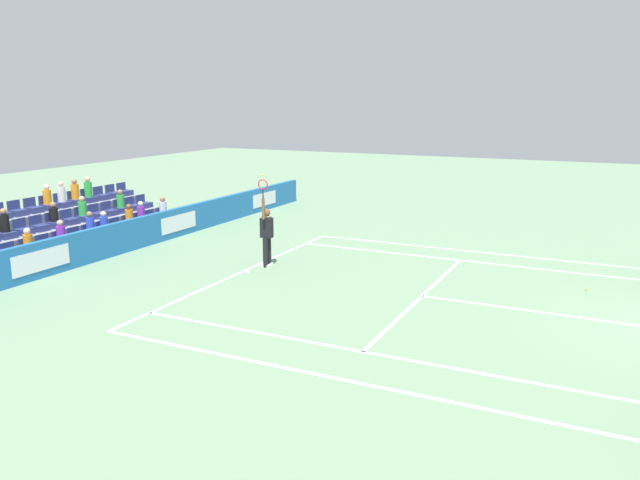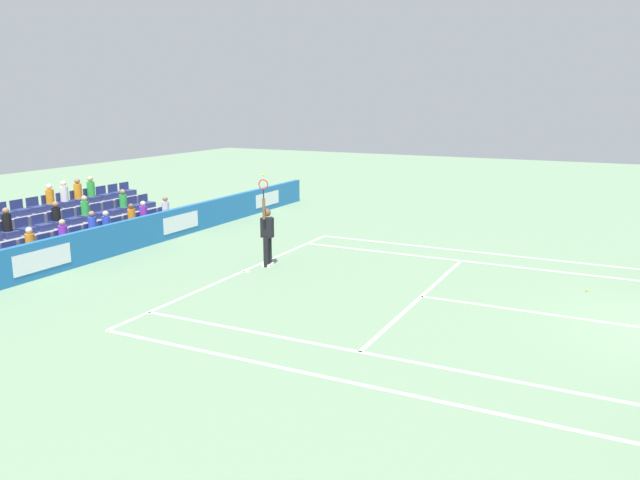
# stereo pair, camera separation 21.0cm
# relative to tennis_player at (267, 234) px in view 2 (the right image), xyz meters

# --- Properties ---
(line_baseline) EXTENTS (10.97, 0.10, 0.01)m
(line_baseline) POSITION_rel_tennis_player_xyz_m (0.85, -0.34, -0.99)
(line_baseline) COLOR white
(line_baseline) RESTS_ON ground
(line_service) EXTENTS (8.23, 0.10, 0.01)m
(line_service) POSITION_rel_tennis_player_xyz_m (0.85, 5.15, -0.99)
(line_service) COLOR white
(line_service) RESTS_ON ground
(line_centre_service) EXTENTS (0.10, 6.40, 0.01)m
(line_centre_service) POSITION_rel_tennis_player_xyz_m (0.85, 8.35, -0.99)
(line_centre_service) COLOR white
(line_centre_service) RESTS_ON ground
(line_singles_sideline_left) EXTENTS (0.10, 11.89, 0.01)m
(line_singles_sideline_left) POSITION_rel_tennis_player_xyz_m (4.97, 5.61, -0.99)
(line_singles_sideline_left) COLOR white
(line_singles_sideline_left) RESTS_ON ground
(line_singles_sideline_right) EXTENTS (0.10, 11.89, 0.01)m
(line_singles_sideline_right) POSITION_rel_tennis_player_xyz_m (-3.26, 5.61, -0.99)
(line_singles_sideline_right) COLOR white
(line_singles_sideline_right) RESTS_ON ground
(line_doubles_sideline_left) EXTENTS (0.10, 11.89, 0.01)m
(line_doubles_sideline_left) POSITION_rel_tennis_player_xyz_m (6.34, 5.61, -0.99)
(line_doubles_sideline_left) COLOR white
(line_doubles_sideline_left) RESTS_ON ground
(line_doubles_sideline_right) EXTENTS (0.10, 11.89, 0.01)m
(line_doubles_sideline_right) POSITION_rel_tennis_player_xyz_m (-4.63, 5.61, -0.99)
(line_doubles_sideline_right) COLOR white
(line_doubles_sideline_right) RESTS_ON ground
(line_centre_mark) EXTENTS (0.10, 0.20, 0.01)m
(line_centre_mark) POSITION_rel_tennis_player_xyz_m (0.85, -0.24, -0.99)
(line_centre_mark) COLOR white
(line_centre_mark) RESTS_ON ground
(sponsor_barrier) EXTENTS (24.77, 0.22, 1.06)m
(sponsor_barrier) POSITION_rel_tennis_player_xyz_m (0.85, -5.19, -0.46)
(sponsor_barrier) COLOR #1E66AD
(sponsor_barrier) RESTS_ON ground
(tennis_player) EXTENTS (0.53, 0.39, 2.85)m
(tennis_player) POSITION_rel_tennis_player_xyz_m (0.00, 0.00, 0.00)
(tennis_player) COLOR black
(tennis_player) RESTS_ON ground
(stadium_stand) EXTENTS (8.06, 2.85, 2.21)m
(stadium_stand) POSITION_rel_tennis_player_xyz_m (0.85, -7.50, -0.43)
(stadium_stand) COLOR gray
(stadium_stand) RESTS_ON ground
(loose_tennis_ball) EXTENTS (0.07, 0.07, 0.07)m
(loose_tennis_ball) POSITION_rel_tennis_player_xyz_m (-1.54, 8.97, -0.96)
(loose_tennis_ball) COLOR #D1E533
(loose_tennis_ball) RESTS_ON ground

